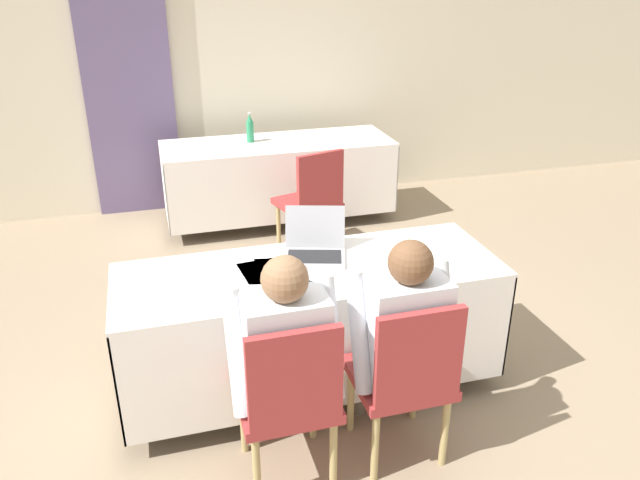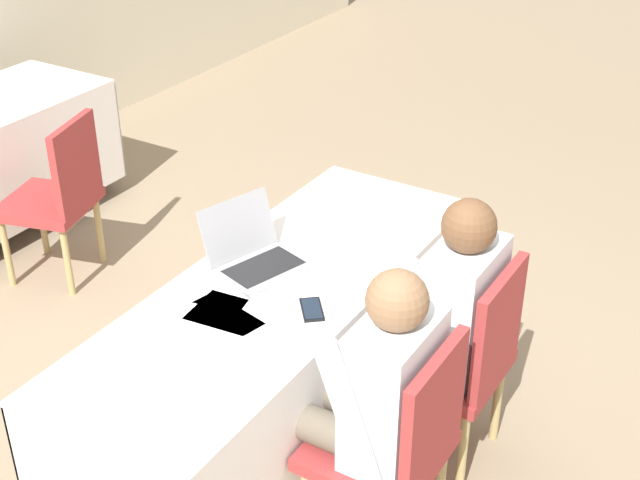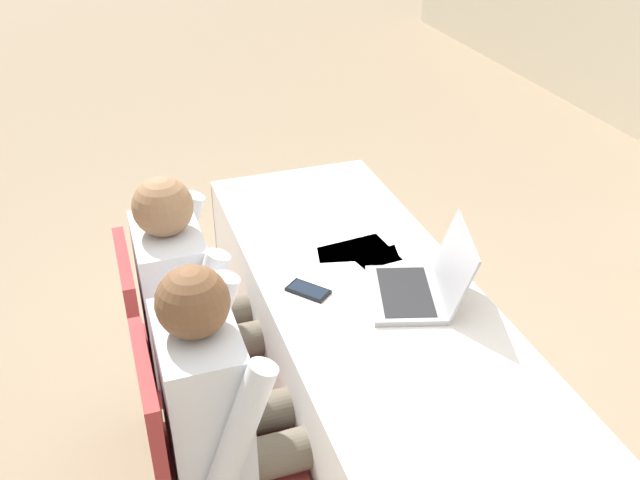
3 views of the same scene
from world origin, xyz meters
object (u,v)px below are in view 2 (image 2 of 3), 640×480
chair_far_spare (59,193)px  person_checkered_shirt (371,395)px  person_white_shirt (441,314)px  cell_phone (312,309)px  chair_near_left (397,442)px  chair_near_right (463,357)px  laptop (256,256)px

chair_far_spare → person_checkered_shirt: bearing=55.2°
person_checkered_shirt → person_white_shirt: size_ratio=1.00×
cell_phone → chair_near_left: chair_near_left is taller
chair_near_right → chair_far_spare: 2.35m
cell_phone → person_white_shirt: 0.51m
chair_far_spare → person_white_shirt: bearing=68.7°
chair_near_right → chair_near_left: bearing=0.0°
chair_near_left → chair_near_right: size_ratio=1.00×
chair_near_left → person_checkered_shirt: bearing=-90.0°
laptop → chair_far_spare: laptop is taller
person_checkered_shirt → person_white_shirt: 0.55m
chair_near_right → chair_far_spare: bearing=-94.7°
laptop → chair_near_left: size_ratio=0.45×
chair_near_right → person_white_shirt: size_ratio=0.78×
cell_phone → person_checkered_shirt: bearing=-68.6°
chair_near_left → person_white_shirt: person_white_shirt is taller
chair_far_spare → person_white_shirt: size_ratio=0.78×
laptop → person_white_shirt: 0.75m
chair_near_left → chair_far_spare: 2.46m
person_checkered_shirt → chair_near_left: bearing=90.0°
cell_phone → chair_near_left: 0.56m
person_checkered_shirt → chair_far_spare: bearing=-108.4°
person_white_shirt → chair_far_spare: bearing=-94.9°
cell_phone → chair_far_spare: 1.99m
laptop → person_checkered_shirt: size_ratio=0.35×
chair_near_left → chair_near_right: same height
chair_near_right → person_checkered_shirt: person_checkered_shirt is taller
laptop → person_white_shirt: size_ratio=0.35×
chair_far_spare → person_checkered_shirt: (-0.75, -2.24, 0.16)m
chair_near_right → person_white_shirt: bearing=-90.0°
cell_phone → chair_near_right: chair_near_right is taller
person_checkered_shirt → person_white_shirt: bearing=-180.0°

